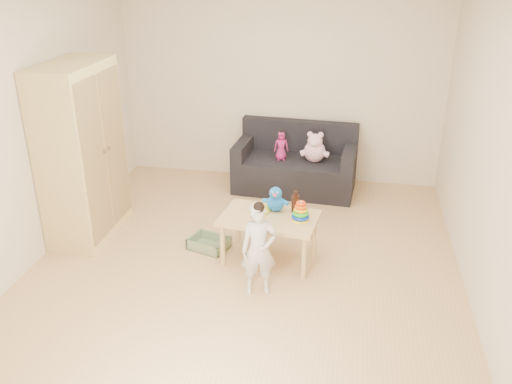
% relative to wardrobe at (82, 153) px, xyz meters
% --- Properties ---
extents(room, '(4.50, 4.50, 4.50)m').
position_rel_wardrobe_xyz_m(room, '(1.74, -0.34, 0.41)').
color(room, tan).
rests_on(room, ground).
extents(wardrobe, '(0.50, 0.99, 1.79)m').
position_rel_wardrobe_xyz_m(wardrobe, '(0.00, 0.00, 0.00)').
color(wardrobe, '#EDD482').
rests_on(wardrobe, ground).
extents(sofa, '(1.50, 0.82, 0.41)m').
position_rel_wardrobe_xyz_m(sofa, '(1.99, 1.49, -0.69)').
color(sofa, black).
rests_on(sofa, ground).
extents(play_table, '(0.96, 0.67, 0.47)m').
position_rel_wardrobe_xyz_m(play_table, '(1.94, -0.23, -0.66)').
color(play_table, tan).
rests_on(play_table, ground).
extents(storage_bin, '(0.44, 0.38, 0.11)m').
position_rel_wardrobe_xyz_m(storage_bin, '(1.31, -0.11, -0.84)').
color(storage_bin, '#6C8460').
rests_on(storage_bin, ground).
extents(toddler, '(0.34, 0.27, 0.82)m').
position_rel_wardrobe_xyz_m(toddler, '(1.94, -0.76, -0.48)').
color(toddler, beige).
rests_on(toddler, ground).
extents(pink_bear, '(0.31, 0.28, 0.31)m').
position_rel_wardrobe_xyz_m(pink_bear, '(2.23, 1.44, -0.33)').
color(pink_bear, '#FFBBCF').
rests_on(pink_bear, sofa).
extents(doll, '(0.20, 0.16, 0.34)m').
position_rel_wardrobe_xyz_m(doll, '(1.82, 1.43, -0.31)').
color(doll, '#B72272').
rests_on(doll, sofa).
extents(ring_stacker, '(0.17, 0.17, 0.19)m').
position_rel_wardrobe_xyz_m(ring_stacker, '(2.24, -0.25, -0.35)').
color(ring_stacker, '#FFF30D').
rests_on(ring_stacker, play_table).
extents(brown_bottle, '(0.07, 0.07, 0.21)m').
position_rel_wardrobe_xyz_m(brown_bottle, '(2.17, -0.08, -0.33)').
color(brown_bottle, black).
rests_on(brown_bottle, play_table).
extents(blue_plush, '(0.26, 0.24, 0.25)m').
position_rel_wardrobe_xyz_m(blue_plush, '(1.98, -0.09, -0.30)').
color(blue_plush, '#1C82FF').
rests_on(blue_plush, play_table).
extents(wooden_figure, '(0.06, 0.05, 0.12)m').
position_rel_wardrobe_xyz_m(wooden_figure, '(1.84, -0.23, -0.37)').
color(wooden_figure, brown).
rests_on(wooden_figure, play_table).
extents(yellow_book, '(0.22, 0.22, 0.01)m').
position_rel_wardrobe_xyz_m(yellow_book, '(1.84, -0.12, -0.42)').
color(yellow_book, '#CCD616').
rests_on(yellow_book, play_table).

